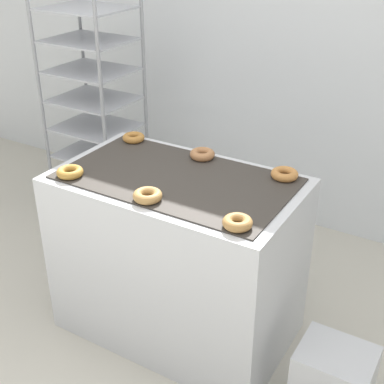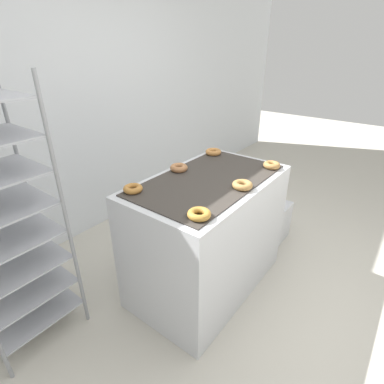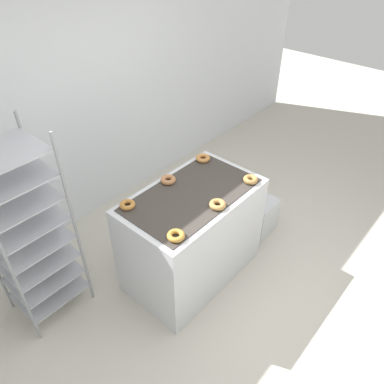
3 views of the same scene
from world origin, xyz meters
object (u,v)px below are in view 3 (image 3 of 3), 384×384
fryer_machine (192,235)px  donut_far_center (168,180)px  donut_near_right (251,180)px  donut_far_right (203,158)px  donut_near_left (176,236)px  baking_rack_cart (28,232)px  donut_near_center (218,205)px  donut_far_left (127,205)px  glaze_bin (260,215)px

fryer_machine → donut_far_center: (-0.01, 0.27, 0.50)m
donut_near_right → donut_far_right: 0.54m
donut_far_center → donut_near_left: bearing=-131.2°
baking_rack_cart → donut_near_center: bearing=-40.6°
donut_near_center → donut_far_left: bearing=131.4°
baking_rack_cart → donut_far_right: baking_rack_cart is taller
fryer_machine → donut_near_left: size_ratio=9.24×
fryer_machine → donut_far_left: donut_far_left is taller
donut_far_left → donut_far_center: 0.46m
baking_rack_cart → donut_near_right: baking_rack_cart is taller
glaze_bin → donut_near_center: 1.22m
fryer_machine → donut_near_right: bearing=-29.6°
donut_far_right → glaze_bin: bearing=-41.8°
donut_near_left → donut_far_right: donut_far_right is taller
fryer_machine → glaze_bin: 0.99m
glaze_bin → donut_far_left: 1.67m
fryer_machine → baking_rack_cart: bearing=147.9°
glaze_bin → donut_far_center: size_ratio=2.91×
donut_near_right → glaze_bin: bearing=13.2°
glaze_bin → donut_near_right: donut_near_right is taller
fryer_machine → baking_rack_cart: 1.38m
baking_rack_cart → donut_far_left: 0.78m
fryer_machine → baking_rack_cart: (-1.12, 0.70, 0.40)m
fryer_machine → donut_near_left: (-0.47, -0.26, 0.50)m
donut_near_left → donut_near_center: size_ratio=0.98×
baking_rack_cart → donut_far_right: 1.64m
fryer_machine → donut_near_left: donut_near_left is taller
donut_near_left → donut_near_right: (0.94, -0.01, 0.00)m
donut_near_left → donut_far_left: same height
donut_near_right → donut_near_center: bearing=179.6°
fryer_machine → baking_rack_cart: size_ratio=0.72×
glaze_bin → donut_far_left: donut_far_left is taller
baking_rack_cart → donut_far_right: size_ratio=12.62×
baking_rack_cart → donut_far_right: (1.58, -0.43, 0.10)m
baking_rack_cart → donut_far_right: bearing=-15.3°
fryer_machine → donut_near_right: size_ratio=9.60×
glaze_bin → donut_near_center: size_ratio=2.86×
baking_rack_cart → glaze_bin: (2.06, -0.86, -0.68)m
baking_rack_cart → donut_near_right: bearing=-31.4°
fryer_machine → donut_far_left: size_ratio=9.79×
donut_far_center → donut_near_right: bearing=-48.4°
donut_near_center → donut_far_center: (-0.02, 0.53, 0.00)m
glaze_bin → donut_far_center: bearing=155.7°
glaze_bin → donut_near_left: bearing=-176.0°
baking_rack_cart → donut_near_left: bearing=-55.9°
glaze_bin → donut_near_right: size_ratio=3.02×
donut_near_center → donut_near_right: size_ratio=1.06×
donut_far_center → fryer_machine: bearing=-88.4°
donut_near_left → fryer_machine: bearing=28.6°
donut_far_center → baking_rack_cart: bearing=158.8°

